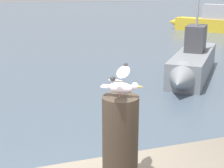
{
  "coord_description": "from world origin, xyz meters",
  "views": [
    {
      "loc": [
        -0.53,
        -3.32,
        3.26
      ],
      "look_at": [
        0.47,
        -0.31,
        2.31
      ],
      "focal_mm": 54.06,
      "sensor_mm": 36.0,
      "label": 1
    }
  ],
  "objects_px": {
    "seagull": "(121,83)",
    "boat_grey": "(192,63)",
    "mooring_post": "(120,141)",
    "boat_yellow": "(205,22)"
  },
  "relations": [
    {
      "from": "seagull",
      "to": "boat_grey",
      "type": "height_order",
      "value": "boat_grey"
    },
    {
      "from": "mooring_post",
      "to": "seagull",
      "type": "xyz_separation_m",
      "value": [
        0.0,
        -0.0,
        0.58
      ]
    },
    {
      "from": "mooring_post",
      "to": "boat_grey",
      "type": "bearing_deg",
      "value": 54.08
    },
    {
      "from": "seagull",
      "to": "mooring_post",
      "type": "bearing_deg",
      "value": 147.4
    },
    {
      "from": "seagull",
      "to": "boat_yellow",
      "type": "relative_size",
      "value": 0.11
    },
    {
      "from": "seagull",
      "to": "boat_yellow",
      "type": "distance_m",
      "value": 22.08
    },
    {
      "from": "boat_grey",
      "to": "mooring_post",
      "type": "bearing_deg",
      "value": -125.92
    },
    {
      "from": "mooring_post",
      "to": "boat_grey",
      "type": "distance_m",
      "value": 9.13
    },
    {
      "from": "mooring_post",
      "to": "boat_grey",
      "type": "xyz_separation_m",
      "value": [
        5.3,
        7.32,
        -1.25
      ]
    },
    {
      "from": "seagull",
      "to": "boat_grey",
      "type": "distance_m",
      "value": 9.23
    }
  ]
}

